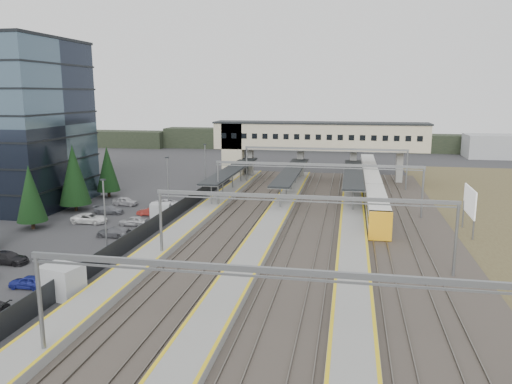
% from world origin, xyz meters
% --- Properties ---
extents(ground, '(220.00, 220.00, 0.00)m').
position_xyz_m(ground, '(0.00, 0.00, 0.00)').
color(ground, '#2B2B2D').
rests_on(ground, ground).
extents(conifer_row, '(4.42, 49.82, 9.50)m').
position_xyz_m(conifer_row, '(-22.00, -3.86, 4.84)').
color(conifer_row, black).
rests_on(conifer_row, ground).
extents(car_park, '(10.62, 44.62, 1.29)m').
position_xyz_m(car_park, '(-13.74, -6.66, 0.61)').
color(car_park, silver).
rests_on(car_park, ground).
extents(lampposts, '(0.50, 53.25, 8.07)m').
position_xyz_m(lampposts, '(-8.00, 1.25, 4.34)').
color(lampposts, slate).
rests_on(lampposts, ground).
extents(fence, '(0.08, 90.00, 2.00)m').
position_xyz_m(fence, '(-6.50, 5.00, 1.00)').
color(fence, '#26282B').
rests_on(fence, ground).
extents(relay_cabin_near, '(3.65, 3.02, 2.67)m').
position_xyz_m(relay_cabin_near, '(-6.61, -18.49, 1.33)').
color(relay_cabin_near, '#9B9EA0').
rests_on(relay_cabin_near, ground).
extents(relay_cabin_far, '(2.93, 2.62, 2.30)m').
position_xyz_m(relay_cabin_far, '(-7.99, 6.90, 1.15)').
color(relay_cabin_far, '#9B9EA0').
rests_on(relay_cabin_far, ground).
extents(rail_corridor, '(34.00, 90.00, 0.92)m').
position_xyz_m(rail_corridor, '(9.34, 5.00, 0.29)').
color(rail_corridor, '#39332D').
rests_on(rail_corridor, ground).
extents(canopies, '(23.10, 30.00, 3.28)m').
position_xyz_m(canopies, '(7.00, 27.00, 3.92)').
color(canopies, black).
rests_on(canopies, ground).
extents(footbridge, '(40.40, 6.40, 11.20)m').
position_xyz_m(footbridge, '(7.70, 42.00, 7.93)').
color(footbridge, '#BBAE8D').
rests_on(footbridge, ground).
extents(gantries, '(28.40, 62.28, 7.17)m').
position_xyz_m(gantries, '(12.00, 3.00, 6.00)').
color(gantries, slate).
rests_on(gantries, ground).
extents(train, '(2.62, 54.66, 3.29)m').
position_xyz_m(train, '(20.00, 28.93, 1.87)').
color(train, silver).
rests_on(train, ground).
extents(billboard, '(0.29, 6.50, 5.61)m').
position_xyz_m(billboard, '(30.53, 7.74, 3.81)').
color(billboard, slate).
rests_on(billboard, ground).
extents(treeline_far, '(170.00, 19.00, 7.00)m').
position_xyz_m(treeline_far, '(23.81, 92.28, 2.95)').
color(treeline_far, black).
rests_on(treeline_far, ground).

